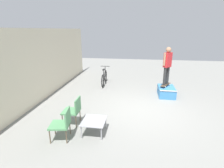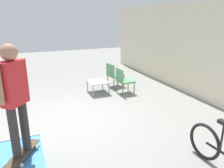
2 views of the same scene
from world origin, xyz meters
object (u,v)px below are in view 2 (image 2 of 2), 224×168
Objects in this scene: person_skater at (14,92)px; patio_chair_right at (123,79)px; patio_chair_left at (114,74)px; coffee_table at (98,82)px; skate_ramp_box at (21,165)px; skateboard_on_ramp at (23,153)px.

person_skater is 4.66m from patio_chair_right.
patio_chair_left is 0.84m from patio_chair_right.
patio_chair_left is (-0.41, 0.78, 0.14)m from coffee_table.
person_skater is at bearing -34.85° from coffee_table.
coffee_table is (-3.59, 2.50, -1.15)m from person_skater.
person_skater is at bearing 23.67° from skate_ramp_box.
person_skater is (-0.00, -0.00, 1.02)m from skateboard_on_ramp.
skateboard_on_ramp is 5.17m from patio_chair_left.
patio_chair_right is (-3.04, 3.33, 0.30)m from skate_ramp_box.
skate_ramp_box reaches higher than coffee_table.
skateboard_on_ramp is at bearing -34.85° from coffee_table.
person_skater reaches higher than skate_ramp_box.
coffee_table is at bearing 175.74° from skateboard_on_ramp.
patio_chair_left is at bearing -1.75° from patio_chair_right.
skate_ramp_box is at bearing -36.33° from coffee_table.
skate_ramp_box is 1.41× the size of skateboard_on_ramp.
patio_chair_left is at bearing 117.95° from coffee_table.
coffee_table is 0.89m from patio_chair_left.
coffee_table is at bearing -172.54° from person_skater.
skate_ramp_box is 4.52m from patio_chair_right.
skateboard_on_ramp is at bearing 132.32° from patio_chair_right.
coffee_table is 0.86× the size of patio_chair_right.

